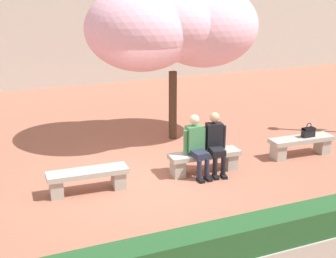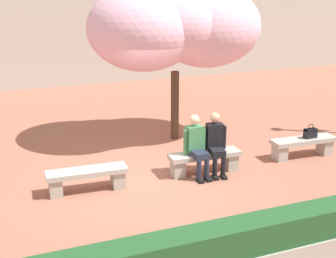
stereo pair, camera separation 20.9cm
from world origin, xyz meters
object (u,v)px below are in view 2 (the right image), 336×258
(stone_bench_near_east, at_px, (303,145))
(person_seated_left, at_px, (196,144))
(stone_bench_center, at_px, (205,159))
(handbag, at_px, (310,133))
(cherry_tree_main, at_px, (174,27))
(stone_bench_near_west, at_px, (87,177))
(person_seated_right, at_px, (216,141))

(stone_bench_near_east, relative_size, person_seated_left, 1.22)
(stone_bench_center, relative_size, stone_bench_near_east, 1.00)
(handbag, bearing_deg, stone_bench_near_east, 170.83)
(handbag, distance_m, cherry_tree_main, 4.07)
(stone_bench_near_east, bearing_deg, handbag, -9.17)
(stone_bench_near_west, xyz_separation_m, person_seated_left, (2.29, -0.05, 0.40))
(stone_bench_near_west, bearing_deg, person_seated_left, -1.34)
(handbag, bearing_deg, cherry_tree_main, 136.17)
(stone_bench_near_west, height_order, cherry_tree_main, cherry_tree_main)
(person_seated_right, height_order, handbag, person_seated_right)
(stone_bench_near_east, xyz_separation_m, cherry_tree_main, (-2.28, 2.32, 2.55))
(person_seated_right, bearing_deg, stone_bench_near_west, 178.90)
(stone_bench_center, xyz_separation_m, handbag, (2.68, -0.03, 0.28))
(stone_bench_near_east, bearing_deg, stone_bench_center, 180.00)
(person_seated_left, bearing_deg, stone_bench_near_east, 1.12)
(stone_bench_near_west, distance_m, person_seated_left, 2.32)
(stone_bench_center, xyz_separation_m, stone_bench_near_east, (2.52, 0.00, 0.00))
(stone_bench_center, xyz_separation_m, cherry_tree_main, (0.24, 2.32, 2.55))
(stone_bench_near_west, xyz_separation_m, handbag, (5.19, -0.03, 0.28))
(stone_bench_near_west, relative_size, handbag, 4.63)
(stone_bench_near_east, bearing_deg, stone_bench_near_west, 180.00)
(stone_bench_center, distance_m, person_seated_right, 0.46)
(person_seated_right, bearing_deg, cherry_tree_main, 89.61)
(stone_bench_center, xyz_separation_m, person_seated_left, (-0.23, -0.05, 0.40))
(stone_bench_near_east, relative_size, handbag, 4.63)
(stone_bench_near_west, relative_size, person_seated_right, 1.22)
(stone_bench_near_east, height_order, handbag, handbag)
(stone_bench_center, bearing_deg, person_seated_right, -13.44)
(stone_bench_center, relative_size, person_seated_right, 1.22)
(stone_bench_center, bearing_deg, handbag, -0.55)
(stone_bench_near_west, bearing_deg, cherry_tree_main, 40.10)
(stone_bench_near_west, relative_size, stone_bench_near_east, 1.00)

